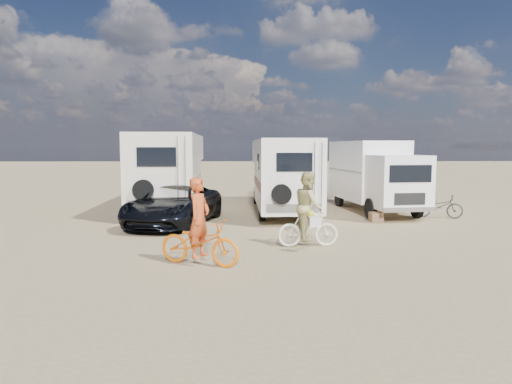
{
  "coord_description": "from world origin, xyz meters",
  "views": [
    {
      "loc": [
        -1.39,
        -12.06,
        2.64
      ],
      "look_at": [
        -1.08,
        1.63,
        1.3
      ],
      "focal_mm": 32.81,
      "sensor_mm": 36.0,
      "label": 1
    }
  ],
  "objects_px": {
    "dark_suv": "(174,204)",
    "rider_woman": "(308,213)",
    "rv_left": "(170,173)",
    "crate": "(376,217)",
    "box_truck": "(375,177)",
    "bike_man": "(199,242)",
    "rv_main": "(282,176)",
    "cooler": "(307,215)",
    "bike_woman": "(308,228)",
    "rider_man": "(199,226)",
    "bike_parked": "(439,206)"
  },
  "relations": [
    {
      "from": "rv_left",
      "to": "bike_man",
      "type": "xyz_separation_m",
      "value": [
        2.09,
        -9.1,
        -1.05
      ]
    },
    {
      "from": "bike_woman",
      "to": "rider_woman",
      "type": "relative_size",
      "value": 0.89
    },
    {
      "from": "bike_woman",
      "to": "rider_man",
      "type": "distance_m",
      "value": 3.27
    },
    {
      "from": "bike_parked",
      "to": "bike_woman",
      "type": "bearing_deg",
      "value": 150.62
    },
    {
      "from": "bike_parked",
      "to": "cooler",
      "type": "distance_m",
      "value": 4.99
    },
    {
      "from": "rv_left",
      "to": "bike_parked",
      "type": "bearing_deg",
      "value": -15.83
    },
    {
      "from": "rider_woman",
      "to": "cooler",
      "type": "relative_size",
      "value": 3.37
    },
    {
      "from": "rv_main",
      "to": "rv_left",
      "type": "bearing_deg",
      "value": 173.2
    },
    {
      "from": "rider_woman",
      "to": "bike_man",
      "type": "bearing_deg",
      "value": 120.79
    },
    {
      "from": "bike_parked",
      "to": "rider_woman",
      "type": "bearing_deg",
      "value": 150.62
    },
    {
      "from": "dark_suv",
      "to": "rider_woman",
      "type": "height_order",
      "value": "rider_woman"
    },
    {
      "from": "rv_left",
      "to": "bike_woman",
      "type": "height_order",
      "value": "rv_left"
    },
    {
      "from": "rv_main",
      "to": "dark_suv",
      "type": "height_order",
      "value": "rv_main"
    },
    {
      "from": "rv_left",
      "to": "cooler",
      "type": "height_order",
      "value": "rv_left"
    },
    {
      "from": "box_truck",
      "to": "bike_man",
      "type": "height_order",
      "value": "box_truck"
    },
    {
      "from": "rv_left",
      "to": "rider_woman",
      "type": "bearing_deg",
      "value": -59.12
    },
    {
      "from": "bike_man",
      "to": "bike_woman",
      "type": "height_order",
      "value": "bike_man"
    },
    {
      "from": "box_truck",
      "to": "bike_man",
      "type": "bearing_deg",
      "value": -133.17
    },
    {
      "from": "rv_left",
      "to": "bike_woman",
      "type": "bearing_deg",
      "value": -59.12
    },
    {
      "from": "rv_main",
      "to": "rider_woman",
      "type": "height_order",
      "value": "rv_main"
    },
    {
      "from": "rider_man",
      "to": "crate",
      "type": "bearing_deg",
      "value": -20.87
    },
    {
      "from": "rider_man",
      "to": "rider_woman",
      "type": "bearing_deg",
      "value": -32.49
    },
    {
      "from": "dark_suv",
      "to": "crate",
      "type": "height_order",
      "value": "dark_suv"
    },
    {
      "from": "dark_suv",
      "to": "crate",
      "type": "bearing_deg",
      "value": 14.79
    },
    {
      "from": "bike_man",
      "to": "bike_parked",
      "type": "distance_m",
      "value": 10.52
    },
    {
      "from": "cooler",
      "to": "crate",
      "type": "bearing_deg",
      "value": -21.04
    },
    {
      "from": "rv_left",
      "to": "box_truck",
      "type": "distance_m",
      "value": 8.38
    },
    {
      "from": "rv_left",
      "to": "crate",
      "type": "relative_size",
      "value": 17.79
    },
    {
      "from": "crate",
      "to": "rv_main",
      "type": "bearing_deg",
      "value": 137.81
    },
    {
      "from": "dark_suv",
      "to": "bike_parked",
      "type": "xyz_separation_m",
      "value": [
        9.55,
        1.18,
        -0.24
      ]
    },
    {
      "from": "rv_main",
      "to": "cooler",
      "type": "distance_m",
      "value": 3.03
    },
    {
      "from": "bike_woman",
      "to": "dark_suv",
      "type": "bearing_deg",
      "value": 44.5
    },
    {
      "from": "rv_main",
      "to": "rider_man",
      "type": "bearing_deg",
      "value": -107.35
    },
    {
      "from": "rv_left",
      "to": "box_truck",
      "type": "height_order",
      "value": "rv_left"
    },
    {
      "from": "rider_woman",
      "to": "dark_suv",
      "type": "bearing_deg",
      "value": 44.5
    },
    {
      "from": "rv_main",
      "to": "rider_man",
      "type": "distance_m",
      "value": 9.02
    },
    {
      "from": "dark_suv",
      "to": "rider_woman",
      "type": "bearing_deg",
      "value": -29.91
    },
    {
      "from": "bike_parked",
      "to": "rv_left",
      "type": "bearing_deg",
      "value": 95.86
    },
    {
      "from": "rider_man",
      "to": "bike_parked",
      "type": "distance_m",
      "value": 10.53
    },
    {
      "from": "rv_left",
      "to": "rider_woman",
      "type": "height_order",
      "value": "rv_left"
    },
    {
      "from": "bike_man",
      "to": "rv_main",
      "type": "bearing_deg",
      "value": 6.7
    },
    {
      "from": "rider_woman",
      "to": "crate",
      "type": "xyz_separation_m",
      "value": [
        2.93,
        4.0,
        -0.74
      ]
    },
    {
      "from": "rv_main",
      "to": "bike_man",
      "type": "bearing_deg",
      "value": -107.35
    },
    {
      "from": "dark_suv",
      "to": "crate",
      "type": "distance_m",
      "value": 7.03
    },
    {
      "from": "bike_man",
      "to": "cooler",
      "type": "relative_size",
      "value": 3.6
    },
    {
      "from": "box_truck",
      "to": "cooler",
      "type": "bearing_deg",
      "value": -147.75
    },
    {
      "from": "rv_left",
      "to": "bike_man",
      "type": "bearing_deg",
      "value": -79.48
    },
    {
      "from": "bike_man",
      "to": "crate",
      "type": "distance_m",
      "value": 8.11
    },
    {
      "from": "bike_man",
      "to": "rider_man",
      "type": "height_order",
      "value": "rider_man"
    },
    {
      "from": "rider_man",
      "to": "bike_parked",
      "type": "bearing_deg",
      "value": -27.8
    }
  ]
}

